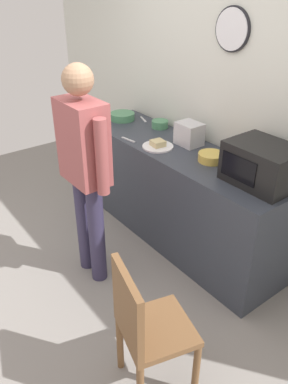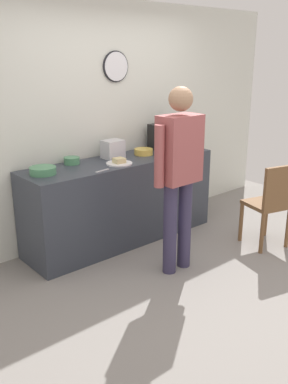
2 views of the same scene
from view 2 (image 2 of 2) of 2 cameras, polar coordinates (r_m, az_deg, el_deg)
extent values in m
plane|color=gray|center=(4.21, 8.07, -11.18)|extent=(6.00, 6.00, 0.00)
cube|color=silver|center=(4.93, -5.44, 9.30)|extent=(5.40, 0.10, 2.60)
cylinder|color=white|center=(4.91, -3.78, 16.36)|extent=(0.31, 0.03, 0.31)
cylinder|color=black|center=(4.91, -3.80, 16.36)|extent=(0.33, 0.02, 0.33)
cube|color=#333842|center=(4.80, -3.04, -1.14)|extent=(2.25, 0.62, 0.93)
cube|color=black|center=(5.21, 3.91, 7.42)|extent=(0.50, 0.38, 0.30)
cube|color=black|center=(5.04, 4.96, 7.02)|extent=(0.30, 0.01, 0.18)
cylinder|color=white|center=(4.49, -3.32, 3.83)|extent=(0.28, 0.28, 0.01)
cube|color=#CDBC83|center=(4.48, -3.33, 4.23)|extent=(0.12, 0.12, 0.05)
cylinder|color=#4C8E60|center=(4.21, -13.34, 2.80)|extent=(0.25, 0.25, 0.07)
cylinder|color=gold|center=(4.91, -0.06, 5.40)|extent=(0.21, 0.21, 0.07)
cylinder|color=#4C8E60|center=(4.54, -9.61, 4.15)|extent=(0.16, 0.16, 0.07)
cube|color=silver|center=(4.74, -4.18, 5.72)|extent=(0.22, 0.18, 0.20)
cube|color=silver|center=(4.24, -5.59, 2.85)|extent=(0.17, 0.04, 0.01)
cube|color=silver|center=(4.42, -12.82, 3.14)|extent=(0.17, 0.08, 0.01)
cylinder|color=#342E4B|center=(4.21, 5.44, -4.25)|extent=(0.13, 0.13, 0.90)
cylinder|color=#342E4B|center=(4.08, 3.49, -4.96)|extent=(0.13, 0.13, 0.90)
cube|color=#9E4C4C|center=(3.92, 4.75, 5.72)|extent=(0.40, 0.24, 0.62)
cylinder|color=#9E4C4C|center=(4.10, 7.20, 5.76)|extent=(0.09, 0.09, 0.56)
cylinder|color=#9E4C4C|center=(3.75, 2.05, 4.74)|extent=(0.09, 0.09, 0.56)
sphere|color=#A37A5B|center=(3.85, 4.92, 12.27)|extent=(0.22, 0.22, 0.22)
cylinder|color=brown|center=(5.18, 15.94, -3.25)|extent=(0.04, 0.04, 0.45)
cylinder|color=brown|center=(4.96, 12.82, -3.94)|extent=(0.04, 0.04, 0.45)
cylinder|color=brown|center=(4.94, 18.63, -4.56)|extent=(0.04, 0.04, 0.45)
cylinder|color=brown|center=(4.71, 15.46, -5.36)|extent=(0.04, 0.04, 0.45)
cube|color=brown|center=(4.86, 15.96, -1.58)|extent=(0.49, 0.49, 0.04)
cube|color=brown|center=(4.66, 17.65, 0.60)|extent=(0.40, 0.14, 0.45)
camera|label=1|loc=(5.28, 35.03, 17.63)|focal=36.02mm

